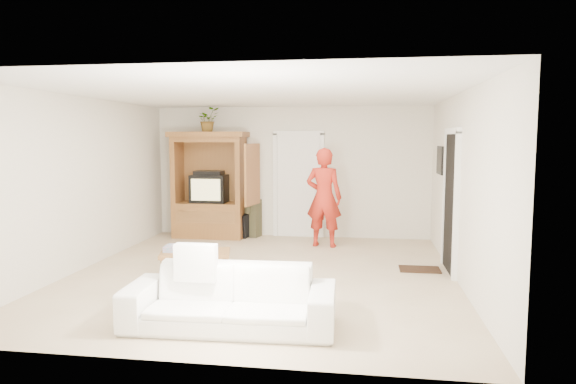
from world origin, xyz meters
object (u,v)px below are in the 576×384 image
Objects in this scene: armoire at (211,192)px; man at (324,197)px; coffee_table at (195,255)px; sofa at (230,298)px.

armoire reaches higher than man.
coffee_table is (-1.65, -2.33, -0.59)m from man.
sofa is 2.12m from coffee_table.
coffee_table is (-1.01, 1.86, -0.00)m from sofa.
man is 1.68× the size of coffee_table.
sofa is (1.67, -4.77, -0.59)m from armoire.
sofa is at bearing -75.41° from coffee_table.
man reaches higher than sofa.
coffee_table is at bearing -77.30° from armoire.
sofa is at bearing -70.75° from armoire.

